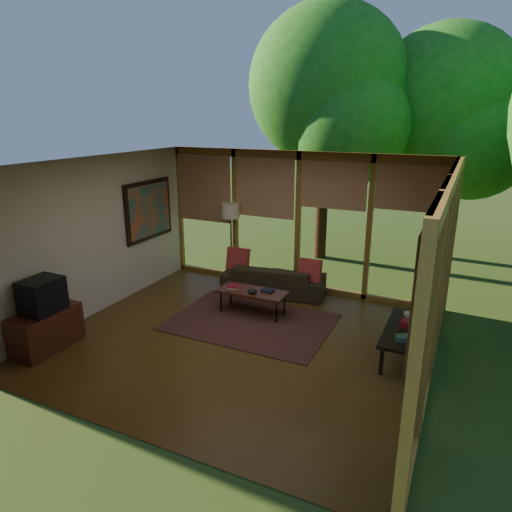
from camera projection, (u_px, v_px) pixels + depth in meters
The scene contains 25 objects.
floor at pixel (240, 339), 7.09m from camera, with size 5.50×5.50×0.00m, color brown.
ceiling at pixel (238, 163), 6.29m from camera, with size 5.50×5.50×0.00m, color white.
wall_left at pixel (97, 236), 7.81m from camera, with size 0.04×5.00×2.70m, color beige.
wall_front at pixel (123, 325), 4.53m from camera, with size 5.50×0.04×2.70m, color beige.
window_wall_back at pixel (298, 222), 8.85m from camera, with size 5.50×0.12×2.70m, color olive.
window_wall_right at pixel (439, 285), 5.57m from camera, with size 0.12×5.00×2.70m, color olive.
tree_nw at pixel (328, 86), 10.08m from camera, with size 3.51×3.51×5.71m.
tree_ne at pixel (444, 106), 10.27m from camera, with size 3.51×3.51×5.29m.
rug at pixel (251, 322), 7.67m from camera, with size 2.64×1.87×0.01m, color brown.
sofa at pixel (274, 279), 8.85m from camera, with size 1.95×0.76×0.57m, color #322B19.
pillow_left at pixel (238, 259), 9.02m from camera, with size 0.44×0.15×0.44m, color maroon.
pillow_right at pixel (310, 271), 8.41m from camera, with size 0.41×0.14×0.41m, color maroon.
ct_book_lower at pixel (233, 288), 7.99m from camera, with size 0.21×0.16×0.03m, color #B7B2A6.
ct_book_upper at pixel (233, 286), 7.98m from camera, with size 0.19×0.14×0.03m, color maroon.
ct_book_side at pixel (267, 291), 7.86m from camera, with size 0.21×0.16×0.03m, color black.
ct_bowl at pixel (253, 291), 7.78m from camera, with size 0.16×0.16×0.07m, color black.
media_cabinet at pixel (46, 330), 6.75m from camera, with size 0.50×1.00×0.60m, color #552517.
television at pixel (42, 295), 6.58m from camera, with size 0.45×0.55×0.50m, color black.
console_book_a at pixel (404, 338), 6.08m from camera, with size 0.20×0.15×0.07m, color #33594F.
console_book_b at pixel (408, 324), 6.47m from camera, with size 0.20×0.15×0.09m, color maroon.
console_book_c at pixel (412, 315), 6.82m from camera, with size 0.21×0.15×0.06m, color #B7B2A6.
floor_lamp at pixel (231, 215), 9.17m from camera, with size 0.36×0.36×1.65m.
coffee_table at pixel (252, 293), 7.91m from camera, with size 1.20×0.50×0.43m.
side_console at pixel (407, 331), 6.45m from camera, with size 0.60×1.40×0.46m.
wall_painting at pixel (149, 210), 8.95m from camera, with size 0.06×1.35×1.15m.
Camera 1 is at (2.96, -5.66, 3.35)m, focal length 32.00 mm.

